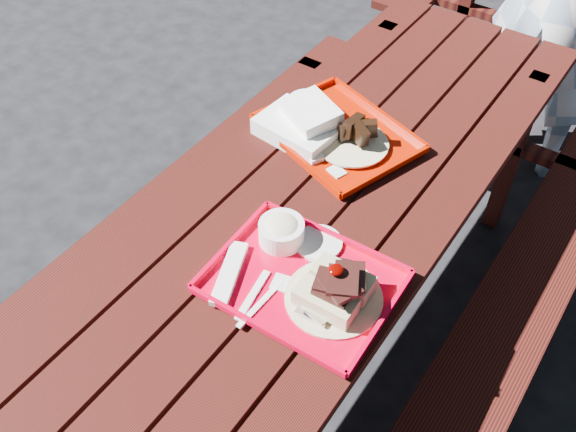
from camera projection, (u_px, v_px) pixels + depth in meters
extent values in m
plane|color=black|center=(311.00, 344.00, 2.36)|extent=(60.00, 60.00, 0.00)
cube|color=#3A110B|center=(235.00, 166.00, 1.95)|extent=(0.14, 2.40, 0.04)
cube|color=#3A110B|center=(275.00, 186.00, 1.89)|extent=(0.14, 2.40, 0.04)
cube|color=#3A110B|center=(318.00, 206.00, 1.83)|extent=(0.14, 2.40, 0.04)
cube|color=#3A110B|center=(363.00, 228.00, 1.77)|extent=(0.14, 2.40, 0.04)
cube|color=#3A110B|center=(412.00, 252.00, 1.71)|extent=(0.14, 2.40, 0.04)
cube|color=#3A110B|center=(178.00, 199.00, 2.28)|extent=(0.25, 2.40, 0.04)
cube|color=#3A110B|center=(4.00, 409.00, 1.96)|extent=(0.06, 0.06, 0.42)
cube|color=#3A110B|center=(308.00, 125.00, 2.91)|extent=(0.06, 0.06, 0.42)
cube|color=#3A110B|center=(485.00, 363.00, 1.82)|extent=(0.25, 2.40, 0.04)
cube|color=#3A110B|center=(559.00, 234.00, 2.45)|extent=(0.06, 0.06, 0.42)
cube|color=#3A110B|center=(378.00, 104.00, 2.75)|extent=(0.06, 0.06, 0.75)
cube|color=#3A110B|center=(512.00, 157.00, 2.51)|extent=(0.06, 0.06, 0.75)
cube|color=#3A110B|center=(445.00, 119.00, 2.59)|extent=(1.40, 0.06, 0.04)
cube|color=#3A110B|center=(420.00, 21.00, 3.54)|extent=(0.06, 0.06, 0.42)
cube|color=#3A110B|center=(463.00, 18.00, 3.24)|extent=(0.06, 0.06, 0.75)
cube|color=#3A110B|center=(523.00, 25.00, 3.09)|extent=(1.40, 0.06, 0.04)
cube|color=red|center=(302.00, 284.00, 1.61)|extent=(0.46, 0.36, 0.01)
cube|color=red|center=(336.00, 237.00, 1.70)|extent=(0.44, 0.03, 0.02)
cube|color=red|center=(264.00, 329.00, 1.50)|extent=(0.44, 0.03, 0.02)
cube|color=red|center=(382.00, 320.00, 1.51)|extent=(0.02, 0.34, 0.02)
cube|color=red|center=(230.00, 244.00, 1.68)|extent=(0.02, 0.34, 0.02)
cylinder|color=#C5B78C|center=(334.00, 298.00, 1.57)|extent=(0.24, 0.24, 0.01)
cube|color=#D3C08B|center=(325.00, 301.00, 1.52)|extent=(0.15, 0.08, 0.04)
cube|color=#D3C08B|center=(343.00, 279.00, 1.57)|extent=(0.15, 0.08, 0.04)
ellipsoid|color=#490200|center=(336.00, 266.00, 1.48)|extent=(0.04, 0.04, 0.01)
cylinder|color=white|center=(281.00, 232.00, 1.68)|extent=(0.12, 0.12, 0.06)
ellipsoid|color=beige|center=(281.00, 227.00, 1.67)|extent=(0.10, 0.10, 0.05)
cylinder|color=white|center=(319.00, 243.00, 1.69)|extent=(0.13, 0.13, 0.01)
cube|color=white|center=(229.00, 273.00, 1.61)|extent=(0.12, 0.20, 0.02)
cube|color=white|center=(253.00, 295.00, 1.57)|extent=(0.05, 0.16, 0.01)
cube|color=white|center=(260.00, 303.00, 1.56)|extent=(0.02, 0.17, 0.01)
cube|color=silver|center=(282.00, 283.00, 1.60)|extent=(0.06, 0.06, 0.00)
cube|color=#AF1500|center=(337.00, 136.00, 2.01)|extent=(0.53, 0.47, 0.01)
cube|color=#AF1500|center=(378.00, 112.00, 2.07)|extent=(0.43, 0.15, 0.02)
cube|color=#AF1500|center=(293.00, 154.00, 1.92)|extent=(0.43, 0.15, 0.02)
cube|color=#AF1500|center=(386.00, 171.00, 1.87)|extent=(0.12, 0.33, 0.02)
cube|color=#AF1500|center=(294.00, 98.00, 2.12)|extent=(0.12, 0.33, 0.02)
cube|color=white|center=(348.00, 142.00, 1.97)|extent=(0.19, 0.19, 0.01)
cylinder|color=beige|center=(352.00, 143.00, 1.95)|extent=(0.22, 0.22, 0.01)
cylinder|color=white|center=(306.00, 109.00, 2.05)|extent=(0.11, 0.11, 0.06)
cylinder|color=white|center=(307.00, 101.00, 2.02)|extent=(0.12, 0.12, 0.01)
cube|color=white|center=(302.00, 144.00, 1.96)|extent=(0.18, 0.12, 0.02)
cube|color=white|center=(337.00, 171.00, 1.88)|extent=(0.06, 0.05, 0.00)
cube|color=white|center=(299.00, 128.00, 2.00)|extent=(0.26, 0.20, 0.06)
cube|color=white|center=(311.00, 113.00, 1.97)|extent=(0.21, 0.19, 0.04)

